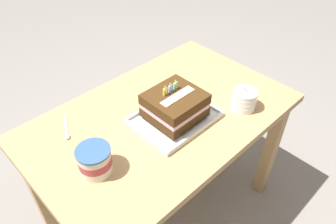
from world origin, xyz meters
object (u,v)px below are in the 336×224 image
at_px(foil_tray, 175,118).
at_px(ice_cream_tub, 95,160).
at_px(bowl_stack, 244,100).
at_px(serving_spoon_near_tray, 67,133).
at_px(birthday_cake, 175,105).

height_order(foil_tray, ice_cream_tub, ice_cream_tub).
bearing_deg(bowl_stack, serving_spoon_near_tray, 148.54).
relative_size(foil_tray, ice_cream_tub, 2.75).
bearing_deg(foil_tray, ice_cream_tub, 179.60).
relative_size(foil_tray, serving_spoon_near_tray, 2.49).
height_order(bowl_stack, ice_cream_tub, bowl_stack).
bearing_deg(ice_cream_tub, serving_spoon_near_tray, 85.35).
xyz_separation_m(ice_cream_tub, serving_spoon_near_tray, (0.02, 0.25, -0.05)).
bearing_deg(ice_cream_tub, birthday_cake, -0.40).
distance_m(birthday_cake, bowl_stack, 0.33).
height_order(birthday_cake, bowl_stack, birthday_cake).
distance_m(birthday_cake, ice_cream_tub, 0.41).
xyz_separation_m(birthday_cake, ice_cream_tub, (-0.41, 0.00, -0.03)).
bearing_deg(ice_cream_tub, foil_tray, -0.40).
bearing_deg(foil_tray, serving_spoon_near_tray, 147.09).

